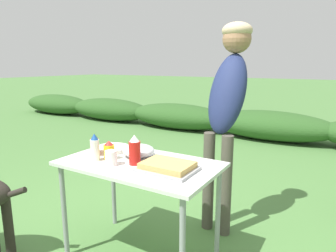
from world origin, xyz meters
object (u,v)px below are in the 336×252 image
(standing_person_in_navy_coat, at_px, (228,95))
(paper_cup_stack, at_px, (111,158))
(food_tray, at_px, (168,167))
(mixing_bowl, at_px, (138,151))
(hot_sauce_bottle, at_px, (95,146))
(mustard_bottle, at_px, (109,151))
(ketchup_bottle, at_px, (134,150))
(plate_stack, at_px, (113,149))
(folding_table, at_px, (140,173))
(mayo_bottle, at_px, (95,148))

(standing_person_in_navy_coat, bearing_deg, paper_cup_stack, -111.05)
(food_tray, relative_size, mixing_bowl, 1.50)
(hot_sauce_bottle, relative_size, mustard_bottle, 1.26)
(mustard_bottle, bearing_deg, ketchup_bottle, 1.36)
(mustard_bottle, bearing_deg, plate_stack, 124.85)
(mixing_bowl, bearing_deg, ketchup_bottle, -62.79)
(folding_table, distance_m, ketchup_bottle, 0.18)
(food_tray, distance_m, hot_sauce_bottle, 0.62)
(mixing_bowl, height_order, mustard_bottle, mustard_bottle)
(food_tray, bearing_deg, folding_table, 170.20)
(folding_table, height_order, paper_cup_stack, paper_cup_stack)
(mixing_bowl, bearing_deg, standing_person_in_navy_coat, 56.64)
(mayo_bottle, bearing_deg, paper_cup_stack, -6.12)
(folding_table, relative_size, standing_person_in_navy_coat, 0.63)
(mustard_bottle, bearing_deg, paper_cup_stack, -43.00)
(food_tray, distance_m, paper_cup_stack, 0.40)
(food_tray, height_order, mayo_bottle, mayo_bottle)
(folding_table, xyz_separation_m, standing_person_in_navy_coat, (0.35, 0.77, 0.49))
(mayo_bottle, height_order, ketchup_bottle, ketchup_bottle)
(mustard_bottle, xyz_separation_m, standing_person_in_navy_coat, (0.58, 0.82, 0.35))
(mustard_bottle, bearing_deg, mixing_bowl, 48.20)
(plate_stack, bearing_deg, folding_table, -19.39)
(paper_cup_stack, relative_size, mayo_bottle, 0.51)
(food_tray, height_order, paper_cup_stack, paper_cup_stack)
(mayo_bottle, bearing_deg, plate_stack, 103.26)
(food_tray, bearing_deg, plate_stack, 164.58)
(food_tray, xyz_separation_m, hot_sauce_bottle, (-0.62, -0.01, 0.06))
(food_tray, distance_m, mayo_bottle, 0.56)
(mixing_bowl, relative_size, mayo_bottle, 1.21)
(plate_stack, xyz_separation_m, mayo_bottle, (0.06, -0.25, 0.08))
(folding_table, height_order, mayo_bottle, mayo_bottle)
(folding_table, distance_m, mustard_bottle, 0.27)
(ketchup_bottle, bearing_deg, mustard_bottle, -178.64)
(plate_stack, distance_m, mixing_bowl, 0.27)
(paper_cup_stack, bearing_deg, mixing_bowl, 80.04)
(folding_table, distance_m, mixing_bowl, 0.18)
(ketchup_bottle, height_order, mustard_bottle, ketchup_bottle)
(paper_cup_stack, distance_m, ketchup_bottle, 0.16)
(paper_cup_stack, bearing_deg, plate_stack, 129.48)
(mixing_bowl, xyz_separation_m, hot_sauce_bottle, (-0.28, -0.16, 0.04))
(mixing_bowl, bearing_deg, mayo_bottle, -131.61)
(standing_person_in_navy_coat, bearing_deg, hot_sauce_bottle, -124.42)
(hot_sauce_bottle, height_order, standing_person_in_navy_coat, standing_person_in_navy_coat)
(mixing_bowl, height_order, ketchup_bottle, ketchup_bottle)
(mixing_bowl, relative_size, mustard_bottle, 1.75)
(ketchup_bottle, xyz_separation_m, standing_person_in_navy_coat, (0.36, 0.82, 0.32))
(folding_table, bearing_deg, mayo_bottle, -155.96)
(mayo_bottle, relative_size, hot_sauce_bottle, 1.14)
(paper_cup_stack, xyz_separation_m, hot_sauce_bottle, (-0.24, 0.09, 0.03))
(paper_cup_stack, distance_m, standing_person_in_navy_coat, 1.09)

